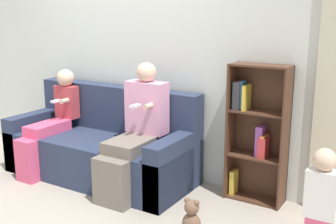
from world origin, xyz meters
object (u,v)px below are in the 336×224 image
Objects in this scene: adult_seated at (135,128)px; bookshelf at (256,131)px; couch at (102,147)px; teddy_bear at (192,218)px; child_seated at (50,121)px; toddler_standing at (321,200)px.

adult_seated is 1.12m from bookshelf.
couch is 1.53m from teddy_bear.
child_seated is at bearing -167.30° from bookshelf.
child_seated is at bearing 167.75° from teddy_bear.
teddy_bear is at bearing -100.53° from bookshelf.
teddy_bear is at bearing -12.25° from child_seated.
couch is at bearing 16.84° from child_seated.
couch reaches higher than teddy_bear.
bookshelf reaches higher than toddler_standing.
bookshelf reaches higher than adult_seated.
bookshelf is (1.56, 0.31, 0.34)m from couch.
child_seated is 3.51× the size of teddy_bear.
toddler_standing is 2.56× the size of teddy_bear.
adult_seated is at bearing 151.97° from teddy_bear.
child_seated is at bearing 176.80° from toddler_standing.
toddler_standing is at bearing -41.43° from bookshelf.
bookshelf is at bearing 12.70° from child_seated.
bookshelf is at bearing 138.57° from toddler_standing.
bookshelf is (2.13, 0.48, 0.09)m from child_seated.
child_seated is at bearing -178.39° from adult_seated.
toddler_standing is at bearing -8.20° from couch.
adult_seated is (0.54, -0.14, 0.32)m from couch.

